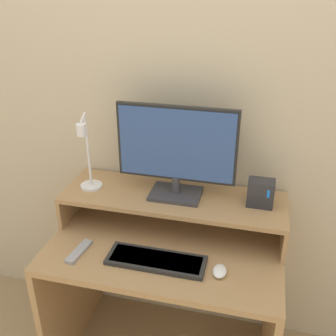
{
  "coord_description": "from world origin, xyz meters",
  "views": [
    {
      "loc": [
        0.36,
        -1.07,
        1.79
      ],
      "look_at": [
        0.0,
        0.34,
        1.08
      ],
      "focal_mm": 42.0,
      "sensor_mm": 36.0,
      "label": 1
    }
  ],
  "objects_px": {
    "desk_lamp": "(88,160)",
    "monitor": "(176,151)",
    "keyboard": "(156,260)",
    "mouse": "(220,271)",
    "remote_control": "(79,251)",
    "router_dock": "(261,193)"
  },
  "relations": [
    {
      "from": "router_dock",
      "to": "monitor",
      "type": "bearing_deg",
      "value": -178.73
    },
    {
      "from": "monitor",
      "to": "keyboard",
      "type": "xyz_separation_m",
      "value": [
        -0.02,
        -0.28,
        -0.38
      ]
    },
    {
      "from": "mouse",
      "to": "remote_control",
      "type": "relative_size",
      "value": 0.5
    },
    {
      "from": "monitor",
      "to": "remote_control",
      "type": "xyz_separation_m",
      "value": [
        -0.36,
        -0.31,
        -0.38
      ]
    },
    {
      "from": "desk_lamp",
      "to": "monitor",
      "type": "bearing_deg",
      "value": 8.78
    },
    {
      "from": "monitor",
      "to": "router_dock",
      "type": "relative_size",
      "value": 4.4
    },
    {
      "from": "router_dock",
      "to": "desk_lamp",
      "type": "bearing_deg",
      "value": -174.86
    },
    {
      "from": "monitor",
      "to": "mouse",
      "type": "xyz_separation_m",
      "value": [
        0.25,
        -0.29,
        -0.38
      ]
    },
    {
      "from": "remote_control",
      "to": "monitor",
      "type": "bearing_deg",
      "value": 40.6
    },
    {
      "from": "monitor",
      "to": "mouse",
      "type": "distance_m",
      "value": 0.54
    },
    {
      "from": "desk_lamp",
      "to": "mouse",
      "type": "bearing_deg",
      "value": -19.58
    },
    {
      "from": "monitor",
      "to": "mouse",
      "type": "bearing_deg",
      "value": -49.45
    },
    {
      "from": "mouse",
      "to": "remote_control",
      "type": "bearing_deg",
      "value": -178.61
    },
    {
      "from": "desk_lamp",
      "to": "remote_control",
      "type": "xyz_separation_m",
      "value": [
        0.04,
        -0.24,
        -0.32
      ]
    },
    {
      "from": "keyboard",
      "to": "mouse",
      "type": "height_order",
      "value": "mouse"
    },
    {
      "from": "router_dock",
      "to": "remote_control",
      "type": "height_order",
      "value": "router_dock"
    },
    {
      "from": "mouse",
      "to": "monitor",
      "type": "bearing_deg",
      "value": 130.55
    },
    {
      "from": "router_dock",
      "to": "keyboard",
      "type": "distance_m",
      "value": 0.54
    },
    {
      "from": "keyboard",
      "to": "remote_control",
      "type": "height_order",
      "value": "keyboard"
    },
    {
      "from": "router_dock",
      "to": "mouse",
      "type": "distance_m",
      "value": 0.39
    },
    {
      "from": "monitor",
      "to": "remote_control",
      "type": "relative_size",
      "value": 3.21
    },
    {
      "from": "keyboard",
      "to": "remote_control",
      "type": "distance_m",
      "value": 0.34
    }
  ]
}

